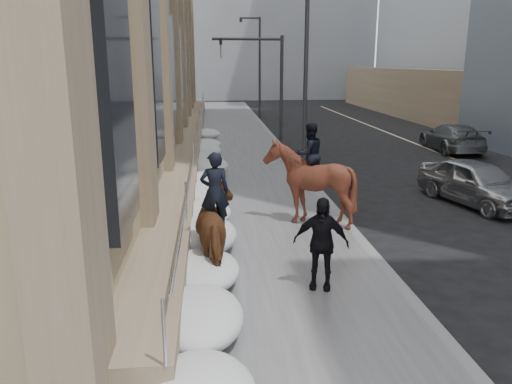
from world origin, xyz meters
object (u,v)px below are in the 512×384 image
Objects in this scene: pedestrian at (321,243)px; car_silver at (476,183)px; mounted_horse_left at (219,226)px; mounted_horse_right at (309,180)px; car_grey at (452,138)px.

pedestrian is 8.76m from car_silver.
car_silver is (6.45, 5.91, -0.33)m from pedestrian.
pedestrian is at bearing 144.21° from mounted_horse_left.
pedestrian reaches higher than car_silver.
mounted_horse_right is 15.19m from car_grey.
mounted_horse_right is 4.18m from pedestrian.
mounted_horse_right is at bearing -177.16° from car_silver.
mounted_horse_left is 0.60× the size of car_silver.
mounted_horse_right is 0.57× the size of car_grey.
mounted_horse_right is 6.19m from car_silver.
mounted_horse_left is 1.38× the size of pedestrian.
mounted_horse_left reaches higher than pedestrian.
car_silver is 10.54m from car_grey.
mounted_horse_right is at bearing 53.22° from car_grey.
pedestrian is 18.83m from car_grey.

